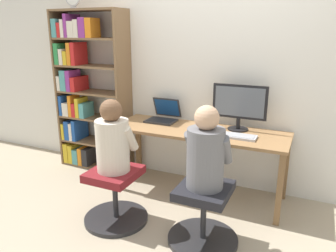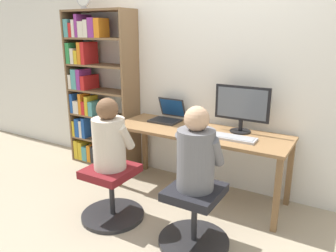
# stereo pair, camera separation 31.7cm
# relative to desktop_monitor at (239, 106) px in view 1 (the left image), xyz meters

# --- Properties ---
(ground_plane) EXTENTS (14.00, 14.00, 0.00)m
(ground_plane) POSITION_rel_desktop_monitor_xyz_m (-0.36, -0.47, -0.95)
(ground_plane) COLOR tan
(wall_back) EXTENTS (10.00, 0.05, 2.60)m
(wall_back) POSITION_rel_desktop_monitor_xyz_m (-0.36, 0.20, 0.35)
(wall_back) COLOR silver
(wall_back) RESTS_ON ground_plane
(desk) EXTENTS (1.78, 0.60, 0.71)m
(desk) POSITION_rel_desktop_monitor_xyz_m (-0.36, -0.16, -0.32)
(desk) COLOR olive
(desk) RESTS_ON ground_plane
(desktop_monitor) EXTENTS (0.54, 0.20, 0.46)m
(desktop_monitor) POSITION_rel_desktop_monitor_xyz_m (0.00, 0.00, 0.00)
(desktop_monitor) COLOR black
(desktop_monitor) RESTS_ON desk
(laptop) EXTENTS (0.32, 0.33, 0.24)m
(laptop) POSITION_rel_desktop_monitor_xyz_m (-0.83, -0.00, -0.20)
(laptop) COLOR #2D2D30
(laptop) RESTS_ON desk
(keyboard) EXTENTS (0.41, 0.16, 0.03)m
(keyboard) POSITION_rel_desktop_monitor_xyz_m (0.02, -0.25, -0.23)
(keyboard) COLOR #B2B2B7
(keyboard) RESTS_ON desk
(computer_mouse_by_keyboard) EXTENTS (0.07, 0.11, 0.03)m
(computer_mouse_by_keyboard) POSITION_rel_desktop_monitor_xyz_m (-0.25, -0.25, -0.23)
(computer_mouse_by_keyboard) COLOR #99999E
(computer_mouse_by_keyboard) RESTS_ON desk
(office_chair_left) EXTENTS (0.58, 0.58, 0.49)m
(office_chair_left) POSITION_rel_desktop_monitor_xyz_m (-0.04, -0.93, -0.71)
(office_chair_left) COLOR #262628
(office_chair_left) RESTS_ON ground_plane
(office_chair_right) EXTENTS (0.58, 0.58, 0.49)m
(office_chair_right) POSITION_rel_desktop_monitor_xyz_m (-0.86, -0.96, -0.71)
(office_chair_right) COLOR #262628
(office_chair_right) RESTS_ON ground_plane
(person_at_monitor) EXTENTS (0.35, 0.31, 0.65)m
(person_at_monitor) POSITION_rel_desktop_monitor_xyz_m (-0.04, -0.92, -0.17)
(person_at_monitor) COLOR slate
(person_at_monitor) RESTS_ON office_chair_left
(person_at_laptop) EXTENTS (0.35, 0.31, 0.63)m
(person_at_laptop) POSITION_rel_desktop_monitor_xyz_m (-0.86, -0.95, -0.18)
(person_at_laptop) COLOR beige
(person_at_laptop) RESTS_ON office_chair_right
(bookshelf) EXTENTS (0.90, 0.33, 1.90)m
(bookshelf) POSITION_rel_desktop_monitor_xyz_m (-1.90, -0.01, 0.02)
(bookshelf) COLOR brown
(bookshelf) RESTS_ON ground_plane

